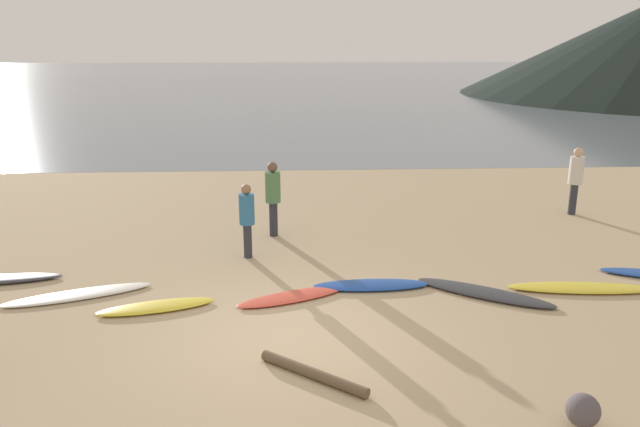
{
  "coord_description": "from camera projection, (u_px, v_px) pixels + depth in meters",
  "views": [
    {
      "loc": [
        0.04,
        -8.63,
        4.41
      ],
      "look_at": [
        0.72,
        4.77,
        0.6
      ],
      "focal_mm": 34.69,
      "sensor_mm": 36.0,
      "label": 1
    }
  ],
  "objects": [
    {
      "name": "person_0",
      "position": [
        273.0,
        193.0,
        14.06
      ],
      "size": [
        0.35,
        0.35,
        1.73
      ],
      "rotation": [
        0.0,
        0.0,
        4.2
      ],
      "color": "#2D2D38",
      "rests_on": "ground"
    },
    {
      "name": "person_2",
      "position": [
        576.0,
        175.0,
        15.81
      ],
      "size": [
        0.35,
        0.35,
        1.75
      ],
      "rotation": [
        0.0,
        0.0,
        0.71
      ],
      "color": "#2D2D38",
      "rests_on": "ground"
    },
    {
      "name": "surfboard_3",
      "position": [
        156.0,
        307.0,
        10.44
      ],
      "size": [
        2.01,
        0.99,
        0.09
      ],
      "primitive_type": "ellipsoid",
      "rotation": [
        0.0,
        0.0,
        0.26
      ],
      "color": "yellow",
      "rests_on": "ground"
    },
    {
      "name": "ocean_water",
      "position": [
        288.0,
        79.0,
        69.45
      ],
      "size": [
        140.0,
        100.0,
        0.01
      ],
      "primitive_type": "cube",
      "color": "slate",
      "rests_on": "ground"
    },
    {
      "name": "surfboard_7",
      "position": [
        582.0,
        288.0,
        11.23
      ],
      "size": [
        2.7,
        0.79,
        0.08
      ],
      "primitive_type": "ellipsoid",
      "rotation": [
        0.0,
        0.0,
        -0.09
      ],
      "color": "yellow",
      "rests_on": "ground"
    },
    {
      "name": "person_3",
      "position": [
        247.0,
        215.0,
        12.67
      ],
      "size": [
        0.32,
        0.32,
        1.57
      ],
      "rotation": [
        0.0,
        0.0,
        1.64
      ],
      "color": "#2D2D38",
      "rests_on": "ground"
    },
    {
      "name": "beach_rock_near",
      "position": [
        583.0,
        410.0,
        7.26
      ],
      "size": [
        0.4,
        0.4,
        0.4
      ],
      "primitive_type": "sphere",
      "color": "#544C51",
      "rests_on": "ground"
    },
    {
      "name": "surfboard_6",
      "position": [
        484.0,
        293.0,
        11.01
      ],
      "size": [
        2.4,
        1.85,
        0.09
      ],
      "primitive_type": "ellipsoid",
      "rotation": [
        0.0,
        0.0,
        -0.59
      ],
      "color": "#333338",
      "rests_on": "ground"
    },
    {
      "name": "driftwood_log",
      "position": [
        313.0,
        373.0,
        8.3
      ],
      "size": [
        1.43,
        1.19,
        0.15
      ],
      "primitive_type": "cylinder",
      "rotation": [
        0.0,
        1.57,
        -0.67
      ],
      "color": "brown",
      "rests_on": "ground"
    },
    {
      "name": "surfboard_2",
      "position": [
        78.0,
        295.0,
        10.95
      ],
      "size": [
        2.56,
        1.38,
        0.07
      ],
      "primitive_type": "ellipsoid",
      "rotation": [
        0.0,
        0.0,
        0.36
      ],
      "color": "silver",
      "rests_on": "ground"
    },
    {
      "name": "ground_plane",
      "position": [
        288.0,
        190.0,
        19.13
      ],
      "size": [
        120.0,
        120.0,
        0.2
      ],
      "primitive_type": "cube",
      "color": "tan",
      "rests_on": "ground"
    },
    {
      "name": "surfboard_5",
      "position": [
        371.0,
        285.0,
        11.34
      ],
      "size": [
        2.14,
        0.58,
        0.1
      ],
      "primitive_type": "ellipsoid",
      "rotation": [
        0.0,
        0.0,
        0.01
      ],
      "color": "#1E479E",
      "rests_on": "ground"
    },
    {
      "name": "surfboard_4",
      "position": [
        291.0,
        297.0,
        10.85
      ],
      "size": [
        2.05,
        1.22,
        0.08
      ],
      "primitive_type": "ellipsoid",
      "rotation": [
        0.0,
        0.0,
        0.39
      ],
      "color": "#D84C38",
      "rests_on": "ground"
    }
  ]
}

